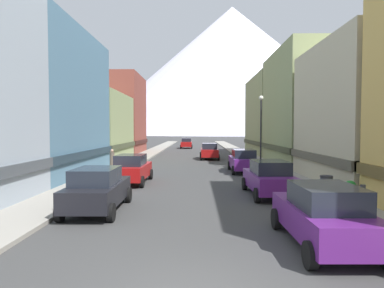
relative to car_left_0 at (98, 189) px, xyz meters
The scene contains 21 objects.
sidewalk_left 27.89m from the car_left_0, 95.04° to the left, with size 2.50×100.00×0.15m, color gray.
sidewalk_right 29.55m from the car_left_0, 70.11° to the left, with size 2.50×100.00×0.15m, color gray.
storefront_left_1 13.11m from the car_left_0, 124.14° to the left, with size 6.90×12.33×10.22m.
storefront_left_2 23.78m from the car_left_0, 108.22° to the left, with size 7.69×11.19×7.07m.
storefront_left_3 34.65m from the car_left_0, 101.93° to the left, with size 7.11×9.99×10.72m.
storefront_right_1 17.02m from the car_left_0, 25.52° to the left, with size 7.86×10.00×8.51m.
storefront_right_2 23.94m from the car_left_0, 52.16° to the left, with size 6.61×11.76×10.60m.
storefront_right_3 35.48m from the car_left_0, 63.13° to the left, with size 9.58×13.38×10.11m.
car_left_0 is the anchor object (origin of this frame).
car_left_1 7.20m from the car_left_0, 90.02° to the left, with size 2.14×4.43×1.78m.
car_right_0 8.61m from the car_left_0, 28.05° to the right, with size 2.11×4.42×1.78m.
car_right_1 8.29m from the car_left_0, 23.57° to the left, with size 2.18×4.46×1.78m.
car_right_2 14.77m from the car_left_0, 59.04° to the left, with size 2.08×4.41×1.78m.
car_driving_0 46.06m from the car_left_0, 87.26° to the left, with size 2.06×4.40×1.78m.
car_driving_1 24.86m from the car_left_0, 77.46° to the left, with size 2.06×4.40×1.78m.
parking_meter_near 9.81m from the car_left_0, 13.34° to the right, with size 0.14×0.10×1.33m.
trash_bin_right 10.46m from the car_left_0, 14.01° to the left, with size 0.59×0.59×0.98m.
potted_plant_0 10.90m from the car_left_0, ahead, with size 0.53×0.53×0.91m.
pedestrian_0 12.50m from the car_left_0, 101.30° to the left, with size 0.36×0.36×1.66m.
streetlamp_right 16.90m from the car_left_0, 56.59° to the left, with size 0.36×0.36×5.86m.
mountain_backdrop 259.08m from the car_left_0, 83.00° to the left, with size 218.78×218.78×97.05m, color silver.
Camera 1 is at (0.21, -6.45, 3.32)m, focal length 32.07 mm.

